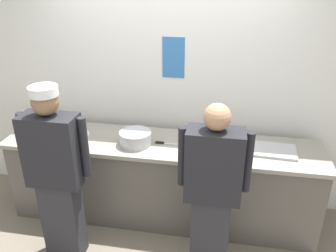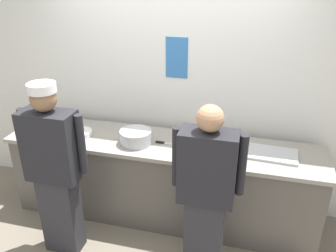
# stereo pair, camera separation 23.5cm
# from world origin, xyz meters

# --- Properties ---
(ground_plane) EXTENTS (9.00, 9.00, 0.00)m
(ground_plane) POSITION_xyz_m (0.00, 0.00, 0.00)
(ground_plane) COLOR slate
(wall_back) EXTENTS (5.00, 0.11, 2.88)m
(wall_back) POSITION_xyz_m (0.00, 0.83, 1.44)
(wall_back) COLOR white
(wall_back) RESTS_ON ground
(prep_counter) EXTENTS (3.19, 0.68, 0.89)m
(prep_counter) POSITION_xyz_m (0.00, 0.36, 0.45)
(prep_counter) COLOR #56514C
(prep_counter) RESTS_ON ground
(chef_near_left) EXTENTS (0.60, 0.24, 1.67)m
(chef_near_left) POSITION_xyz_m (-0.78, -0.34, 0.89)
(chef_near_left) COLOR #2D2D33
(chef_near_left) RESTS_ON ground
(chef_center) EXTENTS (0.59, 0.24, 1.60)m
(chef_center) POSITION_xyz_m (0.55, -0.29, 0.84)
(chef_center) COLOR #2D2D33
(chef_center) RESTS_ON ground
(plate_stack_front) EXTENTS (0.25, 0.25, 0.05)m
(plate_stack_front) POSITION_xyz_m (-0.87, 0.30, 0.92)
(plate_stack_front) COLOR white
(plate_stack_front) RESTS_ON prep_counter
(plate_stack_rear) EXTENTS (0.21, 0.21, 0.08)m
(plate_stack_rear) POSITION_xyz_m (0.50, 0.36, 0.94)
(plate_stack_rear) COLOR white
(plate_stack_rear) RESTS_ON prep_counter
(mixing_bowl_steel) EXTENTS (0.32, 0.32, 0.14)m
(mixing_bowl_steel) POSITION_xyz_m (-0.24, 0.28, 0.96)
(mixing_bowl_steel) COLOR #B7BABF
(mixing_bowl_steel) RESTS_ON prep_counter
(sheet_tray) EXTENTS (0.48, 0.33, 0.02)m
(sheet_tray) POSITION_xyz_m (1.06, 0.37, 0.91)
(sheet_tray) COLOR #B7BABF
(sheet_tray) RESTS_ON prep_counter
(squeeze_bottle_primary) EXTENTS (0.06, 0.06, 0.21)m
(squeeze_bottle_primary) POSITION_xyz_m (0.31, 0.48, 1.00)
(squeeze_bottle_primary) COLOR orange
(squeeze_bottle_primary) RESTS_ON prep_counter
(ramekin_yellow_sauce) EXTENTS (0.09, 0.09, 0.05)m
(ramekin_yellow_sauce) POSITION_xyz_m (0.77, 0.48, 0.92)
(ramekin_yellow_sauce) COLOR white
(ramekin_yellow_sauce) RESTS_ON prep_counter
(ramekin_green_sauce) EXTENTS (0.10, 0.10, 0.05)m
(ramekin_green_sauce) POSITION_xyz_m (0.32, 0.18, 0.92)
(ramekin_green_sauce) COLOR white
(ramekin_green_sauce) RESTS_ON prep_counter
(ramekin_orange_sauce) EXTENTS (0.10, 0.10, 0.04)m
(ramekin_orange_sauce) POSITION_xyz_m (-1.18, 0.47, 0.92)
(ramekin_orange_sauce) COLOR white
(ramekin_orange_sauce) RESTS_ON prep_counter
(chefs_knife) EXTENTS (0.28, 0.03, 0.02)m
(chefs_knife) POSITION_xyz_m (0.06, 0.34, 0.90)
(chefs_knife) COLOR #B7BABF
(chefs_knife) RESTS_ON prep_counter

